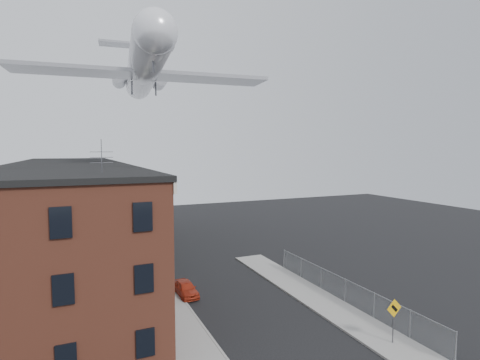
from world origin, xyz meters
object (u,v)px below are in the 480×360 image
Objects in this scene: car_near at (186,288)px; car_mid at (160,245)px; warning_sign at (394,314)px; airplane at (144,68)px; car_far at (154,233)px; street_tree at (133,219)px; utility_pole at (145,224)px.

car_near is 1.01× the size of car_mid.
warning_sign is 0.09× the size of airplane.
warning_sign reaches higher than car_far.
street_tree reaches higher than car_near.
car_near reaches higher than car_mid.
car_mid is (0.94, 14.41, -0.03)m from car_near.
car_far is 0.13× the size of airplane.
street_tree is at bearing 93.65° from car_near.
car_mid is at bearing -71.65° from airplane.
street_tree is 0.16× the size of airplane.
airplane is at bearing 79.25° from utility_pole.
car_near is (1.67, -16.61, -2.86)m from street_tree.
car_mid is at bearing 84.16° from car_near.
utility_pole is 0.28× the size of airplane.
car_far is at bearing 90.46° from car_mid.
warning_sign is at bearing -69.42° from street_tree.
car_near is at bearing -88.24° from car_mid.
car_far is (3.52, 14.29, -4.06)m from utility_pole.
utility_pole is 2.61× the size of car_mid.
airplane reaches higher than car_near.
car_mid is (2.94, 7.72, -4.11)m from utility_pole.
car_mid is (2.62, -2.21, -2.88)m from street_tree.
utility_pole is at bearing -100.75° from airplane.
car_far is at bearing 53.80° from street_tree.
car_far is (-7.68, 33.32, -1.27)m from warning_sign.
street_tree is 6.11m from car_far.
airplane is (-0.94, 2.84, 20.55)m from car_mid.
utility_pole reaches higher than car_near.
car_far is at bearing 76.15° from utility_pole.
car_far is at bearing 102.98° from warning_sign.
car_near is 0.11× the size of airplane.
car_near is 0.83× the size of car_far.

